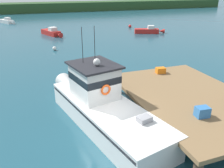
% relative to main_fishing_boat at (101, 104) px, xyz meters
% --- Properties ---
extents(ground_plane, '(200.00, 200.00, 0.00)m').
position_rel_main_fishing_boat_xyz_m(ground_plane, '(-0.07, -0.96, -1.01)').
color(ground_plane, '#1E4C5B').
extents(dock, '(6.00, 9.00, 1.20)m').
position_rel_main_fishing_boat_xyz_m(dock, '(4.73, -0.96, 0.07)').
color(dock, '#4C3D2D').
rests_on(dock, ground).
extents(main_fishing_boat, '(4.29, 9.96, 4.80)m').
position_rel_main_fishing_boat_xyz_m(main_fishing_boat, '(0.00, 0.00, 0.00)').
color(main_fishing_boat, white).
rests_on(main_fishing_boat, ground).
extents(crate_stack_mid_dock, '(0.64, 0.49, 0.47)m').
position_rel_main_fishing_boat_xyz_m(crate_stack_mid_dock, '(3.80, -3.04, 0.43)').
color(crate_stack_mid_dock, '#3370B2').
rests_on(crate_stack_mid_dock, dock).
extents(crate_single_far, '(0.65, 0.51, 0.38)m').
position_rel_main_fishing_boat_xyz_m(crate_single_far, '(5.03, 2.61, 0.38)').
color(crate_single_far, orange).
rests_on(crate_single_far, dock).
extents(moored_boat_mid_harbor, '(3.10, 4.22, 1.13)m').
position_rel_main_fishing_boat_xyz_m(moored_boat_mid_harbor, '(-6.45, 40.18, -0.62)').
color(moored_boat_mid_harbor, white).
rests_on(moored_boat_mid_harbor, ground).
extents(moored_boat_near_channel, '(2.70, 4.71, 1.20)m').
position_rel_main_fishing_boat_xyz_m(moored_boat_near_channel, '(0.30, 24.93, -0.59)').
color(moored_boat_near_channel, red).
rests_on(moored_boat_near_channel, ground).
extents(moored_boat_far_right, '(4.52, 2.45, 1.14)m').
position_rel_main_fishing_boat_xyz_m(moored_boat_far_right, '(14.33, 21.64, -0.61)').
color(moored_boat_far_right, red).
rests_on(moored_boat_far_right, ground).
extents(mooring_buoy_spare_mooring, '(0.51, 0.51, 0.51)m').
position_rel_main_fishing_boat_xyz_m(mooring_buoy_spare_mooring, '(13.76, 27.36, -0.75)').
color(mooring_buoy_spare_mooring, red).
rests_on(mooring_buoy_spare_mooring, ground).
extents(mooring_buoy_channel_marker, '(0.45, 0.45, 0.45)m').
position_rel_main_fishing_boat_xyz_m(mooring_buoy_channel_marker, '(-0.47, 15.91, -0.78)').
color(mooring_buoy_channel_marker, silver).
rests_on(mooring_buoy_channel_marker, ground).
extents(far_shoreline, '(120.00, 8.00, 2.40)m').
position_rel_main_fishing_boat_xyz_m(far_shoreline, '(-0.07, 61.04, 0.19)').
color(far_shoreline, '#284723').
rests_on(far_shoreline, ground).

